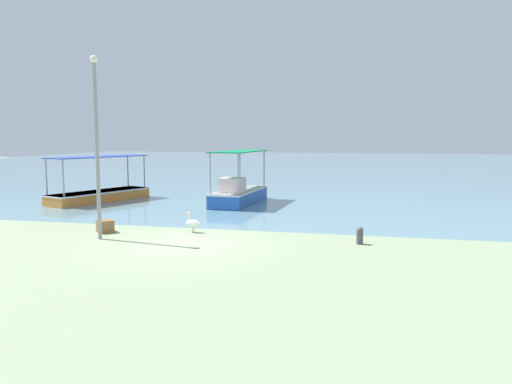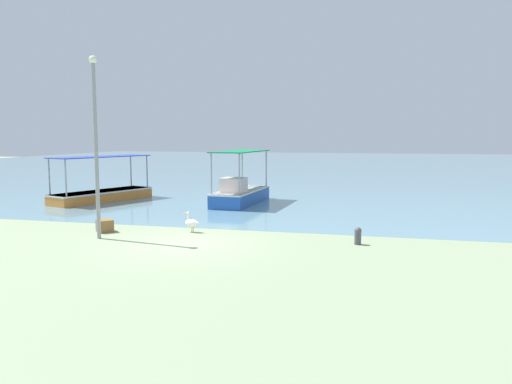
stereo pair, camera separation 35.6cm
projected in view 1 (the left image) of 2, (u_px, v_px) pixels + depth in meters
ground at (184, 245)px, 17.16m from camera, size 120.00×120.00×0.00m
harbor_water at (321, 165)px, 63.63m from camera, size 110.00×90.00×0.00m
fishing_boat_near_right at (239, 192)px, 27.37m from camera, size 2.13×5.51×2.90m
fishing_boat_near_left at (99, 193)px, 28.52m from camera, size 3.79×6.42×2.57m
pelican at (193, 223)px, 19.29m from camera, size 0.80×0.37×0.80m
lamp_post at (97, 139)px, 17.72m from camera, size 0.28×0.28×6.54m
mooring_bollard at (360, 235)px, 17.22m from camera, size 0.25×0.25×0.61m
cargo_crate at (105, 226)px, 19.35m from camera, size 0.83×0.82×0.48m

